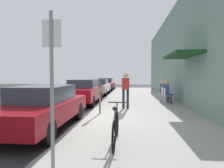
# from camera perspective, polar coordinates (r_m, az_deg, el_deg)

# --- Properties ---
(ground_plane) EXTENTS (60.00, 60.00, 0.00)m
(ground_plane) POSITION_cam_1_polar(r_m,az_deg,el_deg) (7.58, -7.66, -10.36)
(ground_plane) COLOR #2D2D30
(sidewalk_slab) EXTENTS (4.50, 32.00, 0.12)m
(sidewalk_slab) POSITION_cam_1_polar(r_m,az_deg,el_deg) (9.36, 8.86, -7.52)
(sidewalk_slab) COLOR #9E9B93
(sidewalk_slab) RESTS_ON ground_plane
(building_facade) EXTENTS (1.40, 32.00, 6.18)m
(building_facade) POSITION_cam_1_polar(r_m,az_deg,el_deg) (9.77, 23.39, 10.56)
(building_facade) COLOR gray
(building_facade) RESTS_ON ground_plane
(parked_car_0) EXTENTS (1.80, 4.40, 1.36)m
(parked_car_0) POSITION_cam_1_polar(r_m,az_deg,el_deg) (6.48, -20.14, -6.33)
(parked_car_0) COLOR maroon
(parked_car_0) RESTS_ON ground_plane
(parked_car_1) EXTENTS (1.80, 4.40, 1.45)m
(parked_car_1) POSITION_cam_1_polar(r_m,az_deg,el_deg) (11.59, -8.55, -2.15)
(parked_car_1) COLOR maroon
(parked_car_1) RESTS_ON ground_plane
(parked_car_2) EXTENTS (1.80, 4.40, 1.39)m
(parked_car_2) POSITION_cam_1_polar(r_m,az_deg,el_deg) (17.12, -4.05, -0.74)
(parked_car_2) COLOR silver
(parked_car_2) RESTS_ON ground_plane
(parked_car_3) EXTENTS (1.80, 4.40, 1.40)m
(parked_car_3) POSITION_cam_1_polar(r_m,az_deg,el_deg) (22.45, -1.83, 0.05)
(parked_car_3) COLOR maroon
(parked_car_3) RESTS_ON ground_plane
(parking_meter) EXTENTS (0.12, 0.10, 1.32)m
(parking_meter) POSITION_cam_1_polar(r_m,az_deg,el_deg) (7.84, -3.65, -3.33)
(parking_meter) COLOR slate
(parking_meter) RESTS_ON sidewalk_slab
(street_sign) EXTENTS (0.32, 0.06, 2.60)m
(street_sign) POSITION_cam_1_polar(r_m,az_deg,el_deg) (3.24, -17.59, 1.60)
(street_sign) COLOR gray
(street_sign) RESTS_ON sidewalk_slab
(bicycle_0) EXTENTS (0.46, 1.71, 0.90)m
(bicycle_0) POSITION_cam_1_polar(r_m,az_deg,el_deg) (4.48, 1.10, -13.11)
(bicycle_0) COLOR black
(bicycle_0) RESTS_ON sidewalk_slab
(cafe_chair_0) EXTENTS (0.46, 0.46, 0.87)m
(cafe_chair_0) POSITION_cam_1_polar(r_m,az_deg,el_deg) (10.91, 16.14, -3.17)
(cafe_chair_0) COLOR silver
(cafe_chair_0) RESTS_ON sidewalk_slab
(seated_patron_0) EXTENTS (0.44, 0.37, 1.29)m
(seated_patron_0) POSITION_cam_1_polar(r_m,az_deg,el_deg) (10.90, 16.47, -2.17)
(seated_patron_0) COLOR #232838
(seated_patron_0) RESTS_ON sidewalk_slab
(cafe_chair_1) EXTENTS (0.46, 0.46, 0.87)m
(cafe_chair_1) POSITION_cam_1_polar(r_m,az_deg,el_deg) (11.64, 15.45, -2.81)
(cafe_chair_1) COLOR silver
(cafe_chair_1) RESTS_ON sidewalk_slab
(seated_patron_1) EXTENTS (0.44, 0.37, 1.29)m
(seated_patron_1) POSITION_cam_1_polar(r_m,az_deg,el_deg) (11.64, 15.75, -1.87)
(seated_patron_1) COLOR #232838
(seated_patron_1) RESTS_ON sidewalk_slab
(cafe_chair_2) EXTENTS (0.55, 0.55, 0.87)m
(cafe_chair_2) POSITION_cam_1_polar(r_m,az_deg,el_deg) (12.51, 14.74, -2.44)
(cafe_chair_2) COLOR silver
(cafe_chair_2) RESTS_ON sidewalk_slab
(seated_patron_2) EXTENTS (0.50, 0.45, 1.29)m
(seated_patron_2) POSITION_cam_1_polar(r_m,az_deg,el_deg) (12.49, 15.02, -1.57)
(seated_patron_2) COLOR #232838
(seated_patron_2) RESTS_ON sidewalk_slab
(pedestrian_standing) EXTENTS (0.36, 0.22, 1.70)m
(pedestrian_standing) POSITION_cam_1_polar(r_m,az_deg,el_deg) (9.02, 4.10, -1.09)
(pedestrian_standing) COLOR #232838
(pedestrian_standing) RESTS_ON sidewalk_slab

